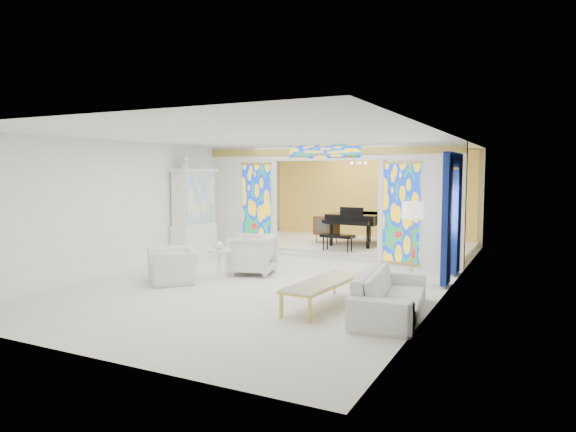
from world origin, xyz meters
The scene contains 24 objects.
floor centered at (0.00, 0.00, 0.00)m, with size 12.00×12.00×0.00m, color silver.
ceiling centered at (0.00, 0.00, 3.00)m, with size 7.00×12.00×0.02m, color white.
wall_back centered at (0.00, 6.00, 1.50)m, with size 7.00×0.02×3.00m, color white.
wall_front centered at (0.00, -6.00, 1.50)m, with size 7.00×0.02×3.00m, color white.
wall_left centered at (-3.50, 0.00, 1.50)m, with size 0.02×12.00×3.00m, color white.
wall_right centered at (3.50, 0.00, 1.50)m, with size 0.02×12.00×3.00m, color white.
partition_wall centered at (0.00, 2.00, 1.65)m, with size 7.00×0.22×3.00m.
stained_glass_left centered at (-2.03, 1.89, 1.30)m, with size 0.90×0.04×2.40m, color gold.
stained_glass_right centered at (2.03, 1.89, 1.30)m, with size 0.90×0.04×2.40m, color gold.
stained_glass_transom centered at (0.00, 1.89, 2.82)m, with size 2.00×0.04×0.34m, color gold.
alcove_platform centered at (0.00, 4.10, 0.09)m, with size 6.80×3.80×0.18m, color silver.
gold_curtain_back centered at (0.00, 5.88, 1.50)m, with size 6.70×0.10×2.90m, color gold.
chandelier centered at (0.20, 4.00, 2.55)m, with size 0.48×0.48×0.30m, color gold.
blue_drapes centered at (3.40, 0.70, 1.58)m, with size 0.14×1.85×2.65m.
china_cabinet centered at (-3.22, 0.60, 1.17)m, with size 0.56×1.46×2.72m.
armchair_left centered at (-1.76, -2.06, 0.35)m, with size 1.07×0.94×0.70m, color white.
armchair_right centered at (-0.72, -0.58, 0.45)m, with size 0.95×0.98×0.89m, color white.
sofa centered at (2.95, -2.43, 0.35)m, with size 2.43×0.95×0.71m, color white.
side_table centered at (-1.10, -1.34, 0.42)m, with size 0.60×0.60×0.64m.
vase centered at (-1.10, -1.34, 0.75)m, with size 0.20×0.20×0.21m, color white.
coffee_table centered at (1.80, -2.48, 0.41)m, with size 0.80×2.07×0.45m.
floor_lamp centered at (2.80, -0.32, 1.46)m, with size 0.46×0.46×1.71m.
grand_piano centered at (0.43, 3.92, 0.94)m, with size 1.87×2.82×1.12m.
tv_console centered at (-0.67, 3.69, 0.69)m, with size 0.78×0.64×0.79m.
Camera 1 is at (5.10, -10.46, 2.32)m, focal length 32.00 mm.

